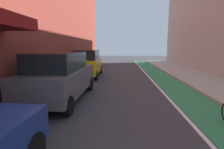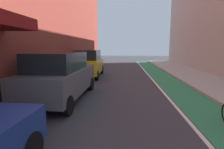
{
  "view_description": "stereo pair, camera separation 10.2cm",
  "coord_description": "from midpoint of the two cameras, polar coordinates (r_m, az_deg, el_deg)",
  "views": [
    {
      "loc": [
        -0.1,
        3.74,
        2.21
      ],
      "look_at": [
        -0.46,
        10.72,
        1.11
      ],
      "focal_mm": 28.33,
      "sensor_mm": 36.0,
      "label": 1
    },
    {
      "loc": [
        0.01,
        3.75,
        2.21
      ],
      "look_at": [
        -0.46,
        10.72,
        1.11
      ],
      "focal_mm": 28.33,
      "sensor_mm": 36.0,
      "label": 2
    }
  ],
  "objects": [
    {
      "name": "parked_suv_yellow_cab",
      "position": [
        13.26,
        -8.17,
        3.67
      ],
      "size": [
        1.89,
        4.24,
        1.98
      ],
      "color": "yellow",
      "rests_on": "ground"
    },
    {
      "name": "ground_plane",
      "position": [
        8.82,
        3.22,
        -5.58
      ],
      "size": [
        71.65,
        71.65,
        0.0
      ],
      "primitive_type": "plane",
      "color": "#38383D"
    },
    {
      "name": "sidewalk_right",
      "position": [
        11.95,
        28.81,
        -2.5
      ],
      "size": [
        3.0,
        32.57,
        0.14
      ],
      "primitive_type": "cube",
      "color": "#A8A59E",
      "rests_on": "ground"
    },
    {
      "name": "lane_divider_stripe",
      "position": [
        10.96,
        13.52,
        -2.94
      ],
      "size": [
        0.12,
        32.57,
        0.0
      ],
      "primitive_type": "cube",
      "color": "white",
      "rests_on": "ground"
    },
    {
      "name": "bike_lane_paint",
      "position": [
        11.16,
        18.07,
        -2.93
      ],
      "size": [
        1.6,
        32.57,
        0.0
      ],
      "primitive_type": "cube",
      "color": "#2D8451",
      "rests_on": "ground"
    },
    {
      "name": "parked_suv_gray",
      "position": [
        7.6,
        -16.79,
        -0.47
      ],
      "size": [
        2.08,
        4.59,
        1.98
      ],
      "color": "#595B60",
      "rests_on": "ground"
    }
  ]
}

